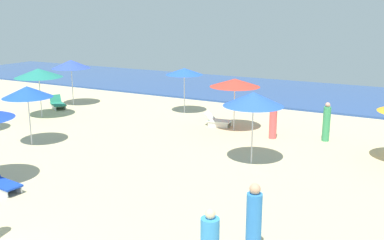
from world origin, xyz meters
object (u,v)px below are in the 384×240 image
Objects in this scene: umbrella_0 at (235,83)px; umbrella_7 at (253,99)px; umbrella_3 at (38,73)px; beachgoer_3 at (254,221)px; beachgoer_2 at (326,123)px; umbrella_2 at (27,92)px; umbrella_8 at (184,71)px; beachgoer_1 at (273,121)px; lounge_chair_0_0 at (217,120)px; lounge_chair_1_0 at (58,104)px; umbrella_1 at (71,64)px; lounge_chair_6_1 at (1,183)px.

umbrella_7 is at bearing -58.93° from umbrella_0.
umbrella_3 reaches higher than beachgoer_3.
umbrella_0 is at bearing 115.12° from beachgoer_2.
umbrella_2 reaches higher than umbrella_8.
umbrella_7 is at bearing 15.61° from beachgoer_1.
beachgoer_3 is at bearing -157.21° from lounge_chair_0_0.
umbrella_1 is at bearing 24.92° from lounge_chair_1_0.
lounge_chair_6_1 is 0.60× the size of umbrella_8.
lounge_chair_6_1 is (3.06, -4.00, -1.99)m from umbrella_2.
umbrella_0 reaches higher than beachgoer_3.
lounge_chair_6_1 is (-3.48, -10.22, -2.00)m from umbrella_0.
lounge_chair_0_0 is 0.79× the size of beachgoer_2.
umbrella_3 is 1.74× the size of lounge_chair_6_1.
beachgoer_3 is at bearing -154.78° from beachgoer_2.
lounge_chair_6_1 is (6.46, -7.80, -2.09)m from umbrella_3.
umbrella_2 is at bearing -136.42° from umbrella_0.
umbrella_0 reaches higher than beachgoer_2.
umbrella_8 reaches higher than beachgoer_3.
lounge_chair_6_1 is at bearing -52.65° from umbrella_2.
umbrella_1 is 1.08× the size of umbrella_8.
lounge_chair_0_0 is 9.82m from lounge_chair_1_0.
umbrella_7 is at bearing -7.49° from umbrella_3.
umbrella_3 is at bearing -166.28° from umbrella_0.
umbrella_7 is at bearing 41.97° from beachgoer_3.
umbrella_8 is at bearing 51.37° from lounge_chair_0_0.
umbrella_1 is 1.00× the size of umbrella_7.
beachgoer_3 is at bearing -54.40° from umbrella_8.
umbrella_0 is 1.47× the size of beachgoer_1.
umbrella_8 is (6.97, 2.46, 2.02)m from lounge_chair_1_0.
beachgoer_3 reaches higher than beachgoer_2.
umbrella_3 is (-3.40, 3.79, 0.10)m from umbrella_2.
lounge_chair_0_0 is 9.57m from umbrella_3.
lounge_chair_0_0 is 3.18m from beachgoer_1.
umbrella_1 is 8.09m from umbrella_2.
beachgoer_3 is (5.74, -10.20, 0.52)m from lounge_chair_0_0.
lounge_chair_1_0 is 0.88× the size of beachgoer_1.
beachgoer_3 is at bearing -34.66° from umbrella_1.
lounge_chair_6_1 is at bearing -56.74° from umbrella_1.
beachgoer_1 is at bearing 130.52° from beachgoer_2.
lounge_chair_1_0 is at bearing 43.17° from lounge_chair_6_1.
lounge_chair_6_1 is (7.18, -10.95, -2.18)m from umbrella_1.
lounge_chair_0_0 is 0.79× the size of beachgoer_3.
umbrella_8 is (-6.27, 6.10, -0.13)m from umbrella_7.
umbrella_7 reaches higher than umbrella_0.
beachgoer_2 is at bearing 67.72° from umbrella_7.
umbrella_2 is 8.70m from umbrella_8.
lounge_chair_6_1 is (-2.49, -10.50, -0.03)m from lounge_chair_0_0.
umbrella_3 is at bearing 46.10° from lounge_chair_6_1.
lounge_chair_6_1 is at bearing -112.04° from lounge_chair_1_0.
umbrella_1 reaches higher than umbrella_8.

